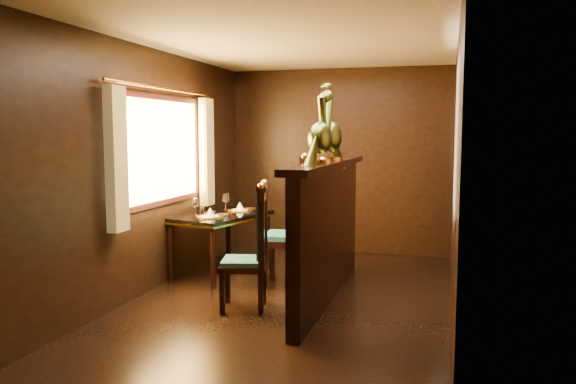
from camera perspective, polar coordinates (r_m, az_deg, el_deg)
name	(u,v)px	position (r m, az deg, el deg)	size (l,w,h in m)	color
ground	(288,303)	(5.50, 0.01, -11.26)	(5.00, 5.00, 0.00)	black
room_shell	(280,139)	(5.29, -0.83, 5.46)	(3.04, 5.04, 2.52)	black
partition	(328,227)	(5.54, 4.06, -3.56)	(0.26, 2.70, 1.36)	black
dining_table	(221,220)	(6.50, -6.81, -2.83)	(1.00, 1.34, 0.91)	black
chair_left	(255,243)	(5.21, -3.34, -5.17)	(0.52, 0.54, 1.20)	black
chair_right	(299,217)	(5.96, 1.17, -2.55)	(0.56, 0.59, 1.43)	black
peacock_left	(320,124)	(5.08, 3.27, 6.93)	(0.22, 0.60, 0.71)	#194B29
peacock_right	(331,123)	(5.55, 4.37, 7.00)	(0.23, 0.62, 0.74)	#194B29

